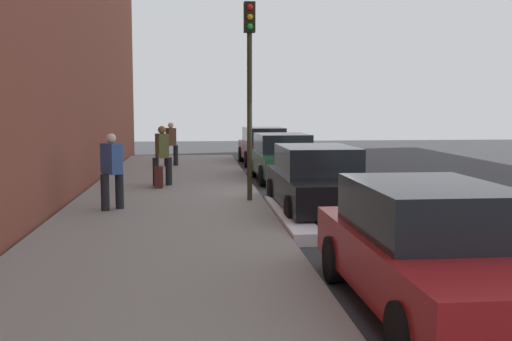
{
  "coord_description": "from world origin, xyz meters",
  "views": [
    {
      "loc": [
        14.94,
        -2.62,
        2.42
      ],
      "look_at": [
        1.48,
        -1.34,
        1.02
      ],
      "focal_mm": 43.95,
      "sensor_mm": 36.0,
      "label": 1
    }
  ],
  "objects_px": {
    "traffic_light_pole": "(250,69)",
    "rolling_suitcase": "(159,177)",
    "parked_car_green": "(283,157)",
    "pedestrian_blue_coat": "(112,169)",
    "parked_car_maroon": "(264,146)",
    "pedestrian_brown_coat": "(171,143)",
    "parked_car_black": "(318,180)",
    "parked_car_red": "(432,249)",
    "pedestrian_olive_coat": "(162,154)"
  },
  "relations": [
    {
      "from": "parked_car_black",
      "to": "pedestrian_brown_coat",
      "type": "distance_m",
      "value": 10.77
    },
    {
      "from": "traffic_light_pole",
      "to": "rolling_suitcase",
      "type": "xyz_separation_m",
      "value": [
        -2.52,
        -2.32,
        -2.85
      ]
    },
    {
      "from": "parked_car_black",
      "to": "rolling_suitcase",
      "type": "xyz_separation_m",
      "value": [
        -3.66,
        -3.76,
        -0.31
      ]
    },
    {
      "from": "traffic_light_pole",
      "to": "pedestrian_blue_coat",
      "type": "bearing_deg",
      "value": -70.94
    },
    {
      "from": "parked_car_green",
      "to": "pedestrian_olive_coat",
      "type": "xyz_separation_m",
      "value": [
        2.08,
        -3.76,
        0.3
      ]
    },
    {
      "from": "parked_car_black",
      "to": "pedestrian_brown_coat",
      "type": "xyz_separation_m",
      "value": [
        -10.12,
        -3.67,
        0.27
      ]
    },
    {
      "from": "parked_car_maroon",
      "to": "pedestrian_olive_coat",
      "type": "height_order",
      "value": "pedestrian_olive_coat"
    },
    {
      "from": "parked_car_green",
      "to": "parked_car_black",
      "type": "relative_size",
      "value": 0.9
    },
    {
      "from": "parked_car_black",
      "to": "rolling_suitcase",
      "type": "height_order",
      "value": "parked_car_black"
    },
    {
      "from": "rolling_suitcase",
      "to": "pedestrian_blue_coat",
      "type": "bearing_deg",
      "value": -12.51
    },
    {
      "from": "pedestrian_blue_coat",
      "to": "rolling_suitcase",
      "type": "bearing_deg",
      "value": 167.49
    },
    {
      "from": "parked_car_black",
      "to": "traffic_light_pole",
      "type": "height_order",
      "value": "traffic_light_pole"
    },
    {
      "from": "parked_car_green",
      "to": "traffic_light_pole",
      "type": "xyz_separation_m",
      "value": [
        5.1,
        -1.51,
        2.54
      ]
    },
    {
      "from": "parked_car_black",
      "to": "parked_car_red",
      "type": "distance_m",
      "value": 6.85
    },
    {
      "from": "parked_car_maroon",
      "to": "traffic_light_pole",
      "type": "distance_m",
      "value": 11.36
    },
    {
      "from": "parked_car_red",
      "to": "rolling_suitcase",
      "type": "height_order",
      "value": "parked_car_red"
    },
    {
      "from": "parked_car_green",
      "to": "parked_car_red",
      "type": "relative_size",
      "value": 0.9
    },
    {
      "from": "parked_car_maroon",
      "to": "parked_car_green",
      "type": "bearing_deg",
      "value": -0.21
    },
    {
      "from": "parked_car_green",
      "to": "pedestrian_blue_coat",
      "type": "xyz_separation_m",
      "value": [
        6.18,
        -4.63,
        0.29
      ]
    },
    {
      "from": "parked_car_green",
      "to": "parked_car_red",
      "type": "height_order",
      "value": "same"
    },
    {
      "from": "traffic_light_pole",
      "to": "rolling_suitcase",
      "type": "height_order",
      "value": "traffic_light_pole"
    },
    {
      "from": "parked_car_maroon",
      "to": "rolling_suitcase",
      "type": "bearing_deg",
      "value": -24.52
    },
    {
      "from": "pedestrian_blue_coat",
      "to": "rolling_suitcase",
      "type": "distance_m",
      "value": 3.73
    },
    {
      "from": "parked_car_green",
      "to": "rolling_suitcase",
      "type": "bearing_deg",
      "value": -56.03
    },
    {
      "from": "parked_car_black",
      "to": "parked_car_red",
      "type": "xyz_separation_m",
      "value": [
        6.85,
        0.02,
        -0.0
      ]
    },
    {
      "from": "pedestrian_olive_coat",
      "to": "pedestrian_brown_coat",
      "type": "relative_size",
      "value": 1.04
    },
    {
      "from": "pedestrian_olive_coat",
      "to": "parked_car_red",
      "type": "bearing_deg",
      "value": 18.57
    },
    {
      "from": "pedestrian_brown_coat",
      "to": "rolling_suitcase",
      "type": "xyz_separation_m",
      "value": [
        6.46,
        -0.09,
        -0.58
      ]
    },
    {
      "from": "pedestrian_blue_coat",
      "to": "traffic_light_pole",
      "type": "relative_size",
      "value": 0.36
    },
    {
      "from": "parked_car_maroon",
      "to": "pedestrian_brown_coat",
      "type": "distance_m",
      "value": 4.27
    },
    {
      "from": "parked_car_maroon",
      "to": "parked_car_black",
      "type": "height_order",
      "value": "same"
    },
    {
      "from": "pedestrian_blue_coat",
      "to": "parked_car_maroon",
      "type": "bearing_deg",
      "value": 158.88
    },
    {
      "from": "parked_car_maroon",
      "to": "parked_car_red",
      "type": "xyz_separation_m",
      "value": [
        18.95,
        -0.08,
        0.0
      ]
    },
    {
      "from": "parked_car_green",
      "to": "parked_car_black",
      "type": "distance_m",
      "value": 6.24
    },
    {
      "from": "parked_car_green",
      "to": "pedestrian_brown_coat",
      "type": "height_order",
      "value": "pedestrian_brown_coat"
    },
    {
      "from": "parked_car_black",
      "to": "traffic_light_pole",
      "type": "distance_m",
      "value": 3.13
    },
    {
      "from": "parked_car_green",
      "to": "pedestrian_blue_coat",
      "type": "height_order",
      "value": "pedestrian_blue_coat"
    },
    {
      "from": "parked_car_maroon",
      "to": "parked_car_black",
      "type": "distance_m",
      "value": 12.11
    },
    {
      "from": "parked_car_red",
      "to": "rolling_suitcase",
      "type": "distance_m",
      "value": 11.17
    },
    {
      "from": "parked_car_red",
      "to": "pedestrian_olive_coat",
      "type": "distance_m",
      "value": 11.61
    },
    {
      "from": "pedestrian_blue_coat",
      "to": "rolling_suitcase",
      "type": "xyz_separation_m",
      "value": [
        -3.6,
        0.8,
        -0.59
      ]
    },
    {
      "from": "pedestrian_olive_coat",
      "to": "parked_car_green",
      "type": "bearing_deg",
      "value": 118.97
    },
    {
      "from": "parked_car_black",
      "to": "parked_car_red",
      "type": "relative_size",
      "value": 1.0
    },
    {
      "from": "parked_car_maroon",
      "to": "traffic_light_pole",
      "type": "relative_size",
      "value": 0.89
    },
    {
      "from": "parked_car_black",
      "to": "parked_car_red",
      "type": "bearing_deg",
      "value": 0.13
    },
    {
      "from": "parked_car_green",
      "to": "rolling_suitcase",
      "type": "distance_m",
      "value": 4.63
    },
    {
      "from": "pedestrian_brown_coat",
      "to": "traffic_light_pole",
      "type": "distance_m",
      "value": 9.53
    },
    {
      "from": "parked_car_green",
      "to": "traffic_light_pole",
      "type": "relative_size",
      "value": 0.89
    },
    {
      "from": "parked_car_maroon",
      "to": "parked_car_black",
      "type": "xyz_separation_m",
      "value": [
        12.11,
        -0.1,
        0.0
      ]
    },
    {
      "from": "parked_car_black",
      "to": "pedestrian_brown_coat",
      "type": "bearing_deg",
      "value": -160.08
    }
  ]
}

